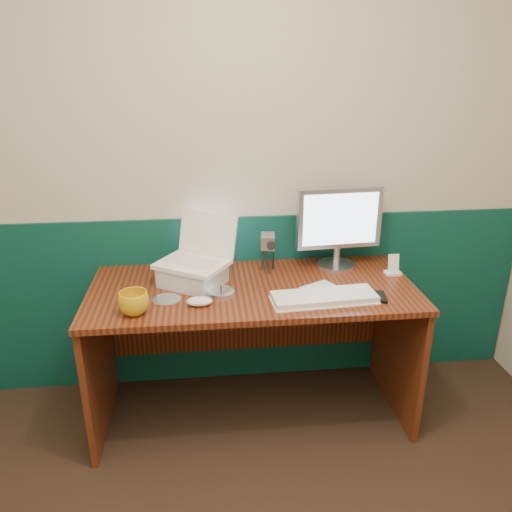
{
  "coord_description": "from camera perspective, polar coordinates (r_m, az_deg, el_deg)",
  "views": [
    {
      "loc": [
        -0.07,
        -0.84,
        1.78
      ],
      "look_at": [
        0.15,
        1.23,
        0.97
      ],
      "focal_mm": 35.0,
      "sensor_mm": 36.0,
      "label": 1
    }
  ],
  "objects": [
    {
      "name": "wainscot",
      "position": [
        2.88,
        -4.1,
        -5.18
      ],
      "size": [
        3.48,
        0.02,
        1.0
      ],
      "primitive_type": "cube",
      "color": "#083637",
      "rests_on": "ground"
    },
    {
      "name": "dock",
      "position": [
        2.69,
        15.33,
        -1.88
      ],
      "size": [
        0.08,
        0.06,
        0.01
      ],
      "primitive_type": "cube",
      "rotation": [
        0.0,
        0.0,
        0.06
      ],
      "color": "white",
      "rests_on": "desk"
    },
    {
      "name": "monitor",
      "position": [
        2.66,
        9.38,
        3.29
      ],
      "size": [
        0.46,
        0.16,
        0.45
      ],
      "primitive_type": null,
      "rotation": [
        0.0,
        0.0,
        0.07
      ],
      "color": "#B3B2B7",
      "rests_on": "desk"
    },
    {
      "name": "laptop_riser",
      "position": [
        2.49,
        -7.24,
        -2.19
      ],
      "size": [
        0.36,
        0.35,
        0.1
      ],
      "primitive_type": "cube",
      "rotation": [
        0.0,
        0.0,
        -0.57
      ],
      "color": "silver",
      "rests_on": "desk"
    },
    {
      "name": "music_player",
      "position": [
        2.67,
        15.44,
        -0.8
      ],
      "size": [
        0.06,
        0.03,
        0.09
      ],
      "primitive_type": "cube",
      "rotation": [
        -0.17,
        0.0,
        0.06
      ],
      "color": "white",
      "rests_on": "dock"
    },
    {
      "name": "mouse_left",
      "position": [
        2.28,
        -6.48,
        -5.17
      ],
      "size": [
        0.12,
        0.08,
        0.04
      ],
      "primitive_type": "ellipsoid",
      "rotation": [
        0.0,
        0.0,
        -0.04
      ],
      "color": "white",
      "rests_on": "desk"
    },
    {
      "name": "cd_spindle",
      "position": [
        2.37,
        -4.0,
        -4.25
      ],
      "size": [
        0.13,
        0.13,
        0.03
      ],
      "primitive_type": "cylinder",
      "color": "silver",
      "rests_on": "desk"
    },
    {
      "name": "camcorder",
      "position": [
        2.6,
        1.35,
        0.46
      ],
      "size": [
        0.11,
        0.15,
        0.21
      ],
      "primitive_type": null,
      "rotation": [
        0.0,
        0.0,
        -0.14
      ],
      "color": "#ABABB0",
      "rests_on": "desk"
    },
    {
      "name": "cd_loose_a",
      "position": [
        2.37,
        -10.17,
        -4.86
      ],
      "size": [
        0.13,
        0.13,
        0.0
      ],
      "primitive_type": "cylinder",
      "color": "silver",
      "rests_on": "desk"
    },
    {
      "name": "laptop",
      "position": [
        2.42,
        -7.43,
        1.77
      ],
      "size": [
        0.4,
        0.38,
        0.27
      ],
      "primitive_type": null,
      "rotation": [
        0.0,
        0.0,
        -0.57
      ],
      "color": "white",
      "rests_on": "laptop_riser"
    },
    {
      "name": "pda",
      "position": [
        2.41,
        13.8,
        -4.54
      ],
      "size": [
        0.09,
        0.13,
        0.01
      ],
      "primitive_type": "cube",
      "rotation": [
        0.0,
        0.0,
        -0.18
      ],
      "color": "black",
      "rests_on": "desk"
    },
    {
      "name": "papers",
      "position": [
        2.46,
        7.24,
        -3.61
      ],
      "size": [
        0.2,
        0.18,
        0.0
      ],
      "primitive_type": "cube",
      "rotation": [
        0.0,
        0.0,
        0.49
      ],
      "color": "silver",
      "rests_on": "desk"
    },
    {
      "name": "mouse_right",
      "position": [
        2.4,
        8.03,
        -3.92
      ],
      "size": [
        0.11,
        0.08,
        0.03
      ],
      "primitive_type": "ellipsoid",
      "rotation": [
        0.0,
        0.0,
        -0.2
      ],
      "color": "white",
      "rests_on": "desk"
    },
    {
      "name": "desk",
      "position": [
        2.64,
        -0.35,
        -10.92
      ],
      "size": [
        1.6,
        0.7,
        0.75
      ],
      "primitive_type": "cube",
      "color": "#3E170B",
      "rests_on": "ground"
    },
    {
      "name": "pen",
      "position": [
        2.47,
        9.44,
        -3.64
      ],
      "size": [
        0.13,
        0.04,
        0.01
      ],
      "primitive_type": "cylinder",
      "rotation": [
        0.0,
        1.57,
        0.25
      ],
      "color": "black",
      "rests_on": "desk"
    },
    {
      "name": "mug",
      "position": [
        2.25,
        -13.81,
        -5.23
      ],
      "size": [
        0.14,
        0.14,
        0.11
      ],
      "primitive_type": "imported",
      "rotation": [
        0.0,
        0.0,
        0.01
      ],
      "color": "gold",
      "rests_on": "desk"
    },
    {
      "name": "keyboard",
      "position": [
        2.34,
        7.79,
        -4.77
      ],
      "size": [
        0.49,
        0.19,
        0.03
      ],
      "primitive_type": "cube",
      "rotation": [
        0.0,
        0.0,
        0.07
      ],
      "color": "white",
      "rests_on": "desk"
    },
    {
      "name": "back_wall",
      "position": [
        2.65,
        -4.54,
        9.63
      ],
      "size": [
        3.5,
        0.04,
        2.5
      ],
      "primitive_type": "cube",
      "color": "beige",
      "rests_on": "ground"
    }
  ]
}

